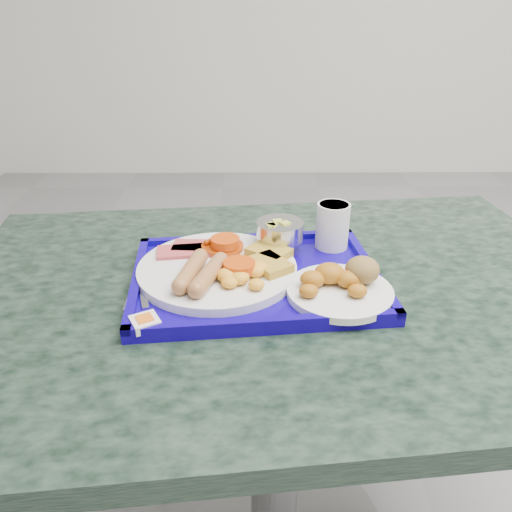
{
  "coord_description": "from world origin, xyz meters",
  "views": [
    {
      "loc": [
        -1.12,
        -0.65,
        1.16
      ],
      "look_at": [
        -1.12,
        0.11,
        0.77
      ],
      "focal_mm": 35.0,
      "sensor_mm": 36.0,
      "label": 1
    }
  ],
  "objects": [
    {
      "name": "juice_cup",
      "position": [
        -0.97,
        0.23,
        0.78
      ],
      "size": [
        0.06,
        0.06,
        0.09
      ],
      "color": "white",
      "rests_on": "tray"
    },
    {
      "name": "tray",
      "position": [
        -1.12,
        0.11,
        0.73
      ],
      "size": [
        0.45,
        0.35,
        0.03
      ],
      "rotation": [
        0.0,
        0.0,
        0.1
      ],
      "color": "#110288",
      "rests_on": "table"
    },
    {
      "name": "jam_packet",
      "position": [
        -1.28,
        -0.04,
        0.74
      ],
      "size": [
        0.05,
        0.05,
        0.02
      ],
      "rotation": [
        0.0,
        0.0,
        0.5
      ],
      "color": "white",
      "rests_on": "tray"
    },
    {
      "name": "spoon",
      "position": [
        -1.29,
        0.14,
        0.74
      ],
      "size": [
        0.07,
        0.18,
        0.01
      ],
      "rotation": [
        0.0,
        0.0,
        0.27
      ],
      "color": "silver",
      "rests_on": "tray"
    },
    {
      "name": "main_plate",
      "position": [
        -1.18,
        0.12,
        0.75
      ],
      "size": [
        0.28,
        0.28,
        0.04
      ],
      "rotation": [
        0.0,
        0.0,
        -0.36
      ],
      "color": "white",
      "rests_on": "tray"
    },
    {
      "name": "knife",
      "position": [
        -1.32,
        0.08,
        0.74
      ],
      "size": [
        0.01,
        0.16,
        0.0
      ],
      "primitive_type": "cube",
      "rotation": [
        0.0,
        0.0,
        0.02
      ],
      "color": "silver",
      "rests_on": "tray"
    },
    {
      "name": "bread_plate",
      "position": [
        -0.98,
        0.05,
        0.75
      ],
      "size": [
        0.17,
        0.17,
        0.06
      ],
      "rotation": [
        0.0,
        0.0,
        0.12
      ],
      "color": "white",
      "rests_on": "tray"
    },
    {
      "name": "table",
      "position": [
        -1.08,
        0.11,
        0.53
      ],
      "size": [
        1.23,
        0.88,
        0.72
      ],
      "rotation": [
        0.0,
        0.0,
        0.1
      ],
      "color": "slate",
      "rests_on": "floor"
    },
    {
      "name": "fruit_bowl",
      "position": [
        -1.07,
        0.21,
        0.77
      ],
      "size": [
        0.09,
        0.09,
        0.06
      ],
      "color": "silver",
      "rests_on": "tray"
    }
  ]
}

